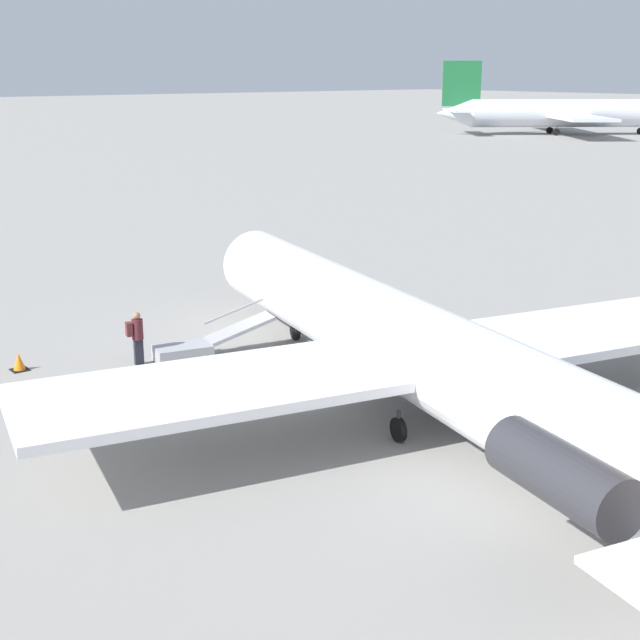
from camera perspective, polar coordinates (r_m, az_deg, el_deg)
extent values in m
plane|color=gray|center=(25.25, 4.83, -5.50)|extent=(600.00, 600.00, 0.00)
cylinder|color=white|center=(24.60, 4.93, -1.21)|extent=(21.75, 7.43, 2.55)
cone|color=white|center=(35.43, -4.98, 4.04)|extent=(3.30, 3.07, 2.50)
cube|color=white|center=(21.47, -7.31, -4.38)|extent=(6.05, 9.82, 0.26)
cube|color=white|center=(27.15, 16.85, -0.63)|extent=(6.05, 9.82, 0.26)
cylinder|color=#2D2D33|center=(16.65, 15.20, -9.54)|extent=(3.24, 1.81, 1.15)
cylinder|color=black|center=(31.13, -1.60, -0.70)|extent=(0.65, 0.30, 0.63)
cylinder|color=#2D2D33|center=(31.02, -1.61, 0.03)|extent=(0.11, 0.11, 0.20)
cylinder|color=black|center=(22.85, 5.04, -7.00)|extent=(0.65, 0.30, 0.63)
cylinder|color=#2D2D33|center=(22.69, 5.06, -6.03)|extent=(0.11, 0.11, 0.20)
cylinder|color=black|center=(24.01, 9.82, -6.03)|extent=(0.65, 0.30, 0.63)
cylinder|color=#2D2D33|center=(23.86, 9.87, -5.10)|extent=(0.11, 0.11, 0.20)
cylinder|color=silver|center=(137.30, 16.00, 12.61)|extent=(21.17, 26.59, 3.94)
cone|color=silver|center=(133.17, 8.54, 12.95)|extent=(6.16, 6.42, 3.86)
cube|color=#1E6B38|center=(133.23, 9.06, 14.71)|extent=(3.54, 4.62, 6.31)
cube|color=silver|center=(133.24, 8.75, 13.12)|extent=(10.27, 8.48, 0.20)
cube|color=silver|center=(144.85, 14.42, 12.74)|extent=(13.94, 12.63, 0.39)
cube|color=silver|center=(128.93, 16.43, 12.28)|extent=(13.94, 12.63, 0.39)
cylinder|color=black|center=(140.63, 19.81, 11.31)|extent=(0.78, 0.93, 0.98)
cylinder|color=black|center=(138.28, 14.48, 11.67)|extent=(0.78, 0.93, 0.98)
cylinder|color=#4C4C51|center=(138.24, 14.50, 11.93)|extent=(0.18, 0.18, 0.31)
cylinder|color=black|center=(134.87, 14.89, 11.55)|extent=(0.78, 0.93, 0.98)
cylinder|color=#4C4C51|center=(134.83, 14.91, 11.82)|extent=(0.18, 0.18, 0.31)
cube|color=#99999E|center=(29.31, -8.78, -2.08)|extent=(1.48, 2.00, 0.50)
cube|color=#99999E|center=(29.72, -5.13, -0.54)|extent=(1.38, 2.38, 0.76)
cube|color=#99999E|center=(30.00, -5.45, 0.60)|extent=(0.56, 2.17, 0.71)
cube|color=#23232D|center=(29.07, -11.53, -2.00)|extent=(0.26, 0.32, 0.85)
cylinder|color=#4C1E23|center=(28.85, -11.61, -0.58)|extent=(0.36, 0.36, 0.65)
sphere|color=#936B4C|center=(28.73, -11.66, 0.27)|extent=(0.24, 0.24, 0.24)
cube|color=#592323|center=(28.79, -12.13, -0.58)|extent=(0.31, 0.24, 0.44)
cube|color=black|center=(29.62, -18.66, -3.03)|extent=(0.51, 0.51, 0.03)
cone|color=orange|center=(29.53, -18.71, -2.54)|extent=(0.40, 0.40, 0.57)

